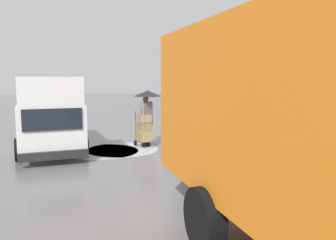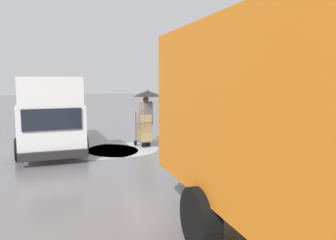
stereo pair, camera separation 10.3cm
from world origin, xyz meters
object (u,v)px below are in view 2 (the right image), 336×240
at_px(pedestrian_black_side, 216,105).
at_px(hand_dolly_boxes, 144,128).
at_px(street_lamp, 293,84).
at_px(pedestrian_white_side, 186,107).
at_px(shopping_cart_vendor, 173,131).
at_px(cargo_van_parked_right, 50,117).
at_px(pedestrian_pink_side, 147,105).

bearing_deg(pedestrian_black_side, hand_dolly_boxes, -23.42).
distance_m(hand_dolly_boxes, street_lamp, 5.45).
bearing_deg(pedestrian_white_side, shopping_cart_vendor, -86.51).
bearing_deg(street_lamp, pedestrian_white_side, -31.53).
relative_size(cargo_van_parked_right, pedestrian_white_side, 2.53).
distance_m(cargo_van_parked_right, pedestrian_pink_side, 3.48).
bearing_deg(pedestrian_pink_side, pedestrian_white_side, 130.47).
bearing_deg(cargo_van_parked_right, street_lamp, 154.56).
bearing_deg(hand_dolly_boxes, street_lamp, 142.86).
bearing_deg(pedestrian_white_side, pedestrian_pink_side, -49.53).
bearing_deg(pedestrian_black_side, street_lamp, 129.36).
height_order(cargo_van_parked_right, pedestrian_white_side, cargo_van_parked_right).
distance_m(cargo_van_parked_right, pedestrian_white_side, 4.83).
bearing_deg(street_lamp, hand_dolly_boxes, -37.14).
height_order(hand_dolly_boxes, pedestrian_pink_side, pedestrian_pink_side).
distance_m(cargo_van_parked_right, hand_dolly_boxes, 3.38).
xyz_separation_m(pedestrian_pink_side, street_lamp, (-4.03, 3.07, 0.79)).
height_order(shopping_cart_vendor, pedestrian_black_side, pedestrian_black_side).
relative_size(hand_dolly_boxes, pedestrian_pink_side, 0.61).
height_order(cargo_van_parked_right, pedestrian_black_side, cargo_van_parked_right).
bearing_deg(street_lamp, shopping_cart_vendor, -44.71).
bearing_deg(street_lamp, cargo_van_parked_right, -25.44).
height_order(pedestrian_pink_side, pedestrian_white_side, same).
distance_m(hand_dolly_boxes, pedestrian_white_side, 1.97).
height_order(cargo_van_parked_right, street_lamp, street_lamp).
xyz_separation_m(cargo_van_parked_right, pedestrian_black_side, (-5.75, 1.47, 0.41)).
distance_m(pedestrian_pink_side, street_lamp, 5.13).
xyz_separation_m(shopping_cart_vendor, hand_dolly_boxes, (1.10, -0.13, 0.12)).
relative_size(pedestrian_pink_side, pedestrian_black_side, 1.00).
relative_size(cargo_van_parked_right, shopping_cart_vendor, 5.20).
distance_m(shopping_cart_vendor, pedestrian_black_side, 1.91).
xyz_separation_m(shopping_cart_vendor, pedestrian_pink_side, (1.00, -0.07, 1.02)).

